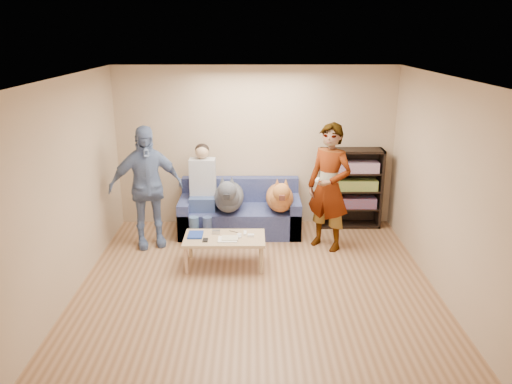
{
  "coord_description": "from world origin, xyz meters",
  "views": [
    {
      "loc": [
        -0.04,
        -5.43,
        3.09
      ],
      "look_at": [
        0.0,
        1.2,
        0.95
      ],
      "focal_mm": 35.0,
      "sensor_mm": 36.0,
      "label": 1
    }
  ],
  "objects_px": {
    "person_standing_left": "(146,187)",
    "dog_tan": "(280,197)",
    "notebook_blue": "(195,235)",
    "person_seated": "(202,188)",
    "camera_silver": "(216,232)",
    "bookshelf": "(350,186)",
    "dog_gray": "(229,196)",
    "sofa": "(240,214)",
    "coffee_table": "(225,240)",
    "person_standing_right": "(329,187)"
  },
  "relations": [
    {
      "from": "notebook_blue",
      "to": "sofa",
      "type": "distance_m",
      "value": 1.34
    },
    {
      "from": "person_standing_left",
      "to": "dog_tan",
      "type": "bearing_deg",
      "value": -10.38
    },
    {
      "from": "notebook_blue",
      "to": "bookshelf",
      "type": "height_order",
      "value": "bookshelf"
    },
    {
      "from": "dog_gray",
      "to": "dog_tan",
      "type": "xyz_separation_m",
      "value": [
        0.79,
        0.01,
        -0.02
      ]
    },
    {
      "from": "camera_silver",
      "to": "coffee_table",
      "type": "relative_size",
      "value": 0.1
    },
    {
      "from": "camera_silver",
      "to": "dog_tan",
      "type": "xyz_separation_m",
      "value": [
        0.93,
        0.92,
        0.2
      ]
    },
    {
      "from": "camera_silver",
      "to": "person_standing_right",
      "type": "bearing_deg",
      "value": 16.86
    },
    {
      "from": "dog_gray",
      "to": "bookshelf",
      "type": "xyz_separation_m",
      "value": [
        1.97,
        0.45,
        0.01
      ]
    },
    {
      "from": "person_seated",
      "to": "dog_tan",
      "type": "xyz_separation_m",
      "value": [
        1.2,
        -0.08,
        -0.13
      ]
    },
    {
      "from": "person_standing_left",
      "to": "notebook_blue",
      "type": "distance_m",
      "value": 1.13
    },
    {
      "from": "person_seated",
      "to": "dog_gray",
      "type": "distance_m",
      "value": 0.43
    },
    {
      "from": "person_standing_right",
      "to": "camera_silver",
      "type": "relative_size",
      "value": 17.02
    },
    {
      "from": "person_standing_right",
      "to": "person_standing_left",
      "type": "relative_size",
      "value": 1.02
    },
    {
      "from": "notebook_blue",
      "to": "dog_gray",
      "type": "xyz_separation_m",
      "value": [
        0.41,
        0.98,
        0.23
      ]
    },
    {
      "from": "person_standing_right",
      "to": "person_seated",
      "type": "relative_size",
      "value": 1.27
    },
    {
      "from": "dog_tan",
      "to": "coffee_table",
      "type": "bearing_deg",
      "value": -127.85
    },
    {
      "from": "camera_silver",
      "to": "person_seated",
      "type": "height_order",
      "value": "person_seated"
    },
    {
      "from": "bookshelf",
      "to": "dog_gray",
      "type": "bearing_deg",
      "value": -167.11
    },
    {
      "from": "person_seated",
      "to": "sofa",
      "type": "bearing_deg",
      "value": 12.36
    },
    {
      "from": "person_standing_right",
      "to": "sofa",
      "type": "distance_m",
      "value": 1.6
    },
    {
      "from": "person_seated",
      "to": "bookshelf",
      "type": "distance_m",
      "value": 2.41
    },
    {
      "from": "person_standing_left",
      "to": "notebook_blue",
      "type": "xyz_separation_m",
      "value": [
        0.78,
        -0.66,
        -0.48
      ]
    },
    {
      "from": "sofa",
      "to": "person_standing_right",
      "type": "bearing_deg",
      "value": -26.03
    },
    {
      "from": "dog_gray",
      "to": "dog_tan",
      "type": "bearing_deg",
      "value": 0.52
    },
    {
      "from": "dog_gray",
      "to": "person_standing_right",
      "type": "bearing_deg",
      "value": -15.99
    },
    {
      "from": "person_standing_left",
      "to": "coffee_table",
      "type": "bearing_deg",
      "value": -50.9
    },
    {
      "from": "person_standing_right",
      "to": "bookshelf",
      "type": "xyz_separation_m",
      "value": [
        0.49,
        0.87,
        -0.26
      ]
    },
    {
      "from": "notebook_blue",
      "to": "person_seated",
      "type": "height_order",
      "value": "person_seated"
    },
    {
      "from": "camera_silver",
      "to": "dog_gray",
      "type": "relative_size",
      "value": 0.09
    },
    {
      "from": "camera_silver",
      "to": "sofa",
      "type": "distance_m",
      "value": 1.18
    },
    {
      "from": "coffee_table",
      "to": "camera_silver",
      "type": "bearing_deg",
      "value": 135.0
    },
    {
      "from": "person_seated",
      "to": "coffee_table",
      "type": "bearing_deg",
      "value": -70.62
    },
    {
      "from": "person_seated",
      "to": "bookshelf",
      "type": "relative_size",
      "value": 1.13
    },
    {
      "from": "dog_tan",
      "to": "coffee_table",
      "type": "distance_m",
      "value": 1.35
    },
    {
      "from": "person_standing_right",
      "to": "sofa",
      "type": "xyz_separation_m",
      "value": [
        -1.31,
        0.64,
        -0.66
      ]
    },
    {
      "from": "coffee_table",
      "to": "bookshelf",
      "type": "relative_size",
      "value": 0.85
    },
    {
      "from": "person_standing_right",
      "to": "camera_silver",
      "type": "height_order",
      "value": "person_standing_right"
    },
    {
      "from": "person_standing_right",
      "to": "dog_tan",
      "type": "relative_size",
      "value": 1.59
    },
    {
      "from": "coffee_table",
      "to": "dog_tan",
      "type": "bearing_deg",
      "value": 52.15
    },
    {
      "from": "person_standing_left",
      "to": "camera_silver",
      "type": "height_order",
      "value": "person_standing_left"
    },
    {
      "from": "sofa",
      "to": "dog_gray",
      "type": "relative_size",
      "value": 1.49
    },
    {
      "from": "person_standing_right",
      "to": "notebook_blue",
      "type": "bearing_deg",
      "value": -123.94
    },
    {
      "from": "person_standing_left",
      "to": "dog_gray",
      "type": "relative_size",
      "value": 1.43
    },
    {
      "from": "sofa",
      "to": "coffee_table",
      "type": "xyz_separation_m",
      "value": [
        -0.18,
        -1.25,
        0.09
      ]
    },
    {
      "from": "notebook_blue",
      "to": "camera_silver",
      "type": "bearing_deg",
      "value": 14.04
    },
    {
      "from": "notebook_blue",
      "to": "person_seated",
      "type": "bearing_deg",
      "value": 89.75
    },
    {
      "from": "person_standing_left",
      "to": "bookshelf",
      "type": "relative_size",
      "value": 1.41
    },
    {
      "from": "person_standing_right",
      "to": "coffee_table",
      "type": "relative_size",
      "value": 1.7
    },
    {
      "from": "notebook_blue",
      "to": "camera_silver",
      "type": "relative_size",
      "value": 2.36
    },
    {
      "from": "dog_tan",
      "to": "camera_silver",
      "type": "bearing_deg",
      "value": -135.25
    }
  ]
}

